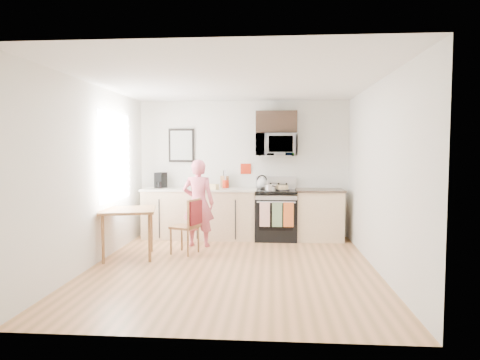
# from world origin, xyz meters

# --- Properties ---
(floor) EXTENTS (4.60, 4.60, 0.00)m
(floor) POSITION_xyz_m (0.00, 0.00, 0.00)
(floor) COLOR #9B6A3C
(floor) RESTS_ON ground
(back_wall) EXTENTS (4.00, 0.04, 2.60)m
(back_wall) POSITION_xyz_m (0.00, 2.30, 1.30)
(back_wall) COLOR silver
(back_wall) RESTS_ON floor
(front_wall) EXTENTS (4.00, 0.04, 2.60)m
(front_wall) POSITION_xyz_m (0.00, -2.30, 1.30)
(front_wall) COLOR silver
(front_wall) RESTS_ON floor
(left_wall) EXTENTS (0.04, 4.60, 2.60)m
(left_wall) POSITION_xyz_m (-2.00, 0.00, 1.30)
(left_wall) COLOR silver
(left_wall) RESTS_ON floor
(right_wall) EXTENTS (0.04, 4.60, 2.60)m
(right_wall) POSITION_xyz_m (2.00, 0.00, 1.30)
(right_wall) COLOR silver
(right_wall) RESTS_ON floor
(ceiling) EXTENTS (4.00, 4.60, 0.04)m
(ceiling) POSITION_xyz_m (0.00, 0.00, 2.60)
(ceiling) COLOR white
(ceiling) RESTS_ON back_wall
(window) EXTENTS (0.06, 1.40, 1.50)m
(window) POSITION_xyz_m (-1.96, 0.80, 1.55)
(window) COLOR silver
(window) RESTS_ON left_wall
(cabinet_left) EXTENTS (2.10, 0.60, 0.90)m
(cabinet_left) POSITION_xyz_m (-0.80, 2.00, 0.45)
(cabinet_left) COLOR tan
(cabinet_left) RESTS_ON floor
(countertop_left) EXTENTS (2.14, 0.64, 0.04)m
(countertop_left) POSITION_xyz_m (-0.80, 2.00, 0.92)
(countertop_left) COLOR beige
(countertop_left) RESTS_ON cabinet_left
(cabinet_right) EXTENTS (0.84, 0.60, 0.90)m
(cabinet_right) POSITION_xyz_m (1.43, 2.00, 0.45)
(cabinet_right) COLOR tan
(cabinet_right) RESTS_ON floor
(countertop_right) EXTENTS (0.88, 0.64, 0.04)m
(countertop_right) POSITION_xyz_m (1.43, 2.00, 0.92)
(countertop_right) COLOR black
(countertop_right) RESTS_ON cabinet_right
(range) EXTENTS (0.76, 0.70, 1.16)m
(range) POSITION_xyz_m (0.63, 1.98, 0.44)
(range) COLOR black
(range) RESTS_ON floor
(microwave) EXTENTS (0.76, 0.51, 0.42)m
(microwave) POSITION_xyz_m (0.63, 2.08, 1.76)
(microwave) COLOR #B1B1B6
(microwave) RESTS_ON back_wall
(upper_cabinet) EXTENTS (0.76, 0.35, 0.40)m
(upper_cabinet) POSITION_xyz_m (0.63, 2.12, 2.18)
(upper_cabinet) COLOR black
(upper_cabinet) RESTS_ON back_wall
(wall_art) EXTENTS (0.50, 0.04, 0.65)m
(wall_art) POSITION_xyz_m (-1.20, 2.28, 1.75)
(wall_art) COLOR black
(wall_art) RESTS_ON back_wall
(wall_trivet) EXTENTS (0.20, 0.02, 0.20)m
(wall_trivet) POSITION_xyz_m (0.05, 2.28, 1.30)
(wall_trivet) COLOR #B6250F
(wall_trivet) RESTS_ON back_wall
(person) EXTENTS (0.57, 0.39, 1.50)m
(person) POSITION_xyz_m (-0.71, 1.31, 0.75)
(person) COLOR #C3354E
(person) RESTS_ON floor
(dining_table) EXTENTS (0.85, 0.85, 0.75)m
(dining_table) POSITION_xyz_m (-1.65, 0.45, 0.67)
(dining_table) COLOR brown
(dining_table) RESTS_ON floor
(chair) EXTENTS (0.51, 0.48, 0.89)m
(chair) POSITION_xyz_m (-0.72, 0.73, 0.57)
(chair) COLOR brown
(chair) RESTS_ON floor
(knife_block) EXTENTS (0.17, 0.18, 0.23)m
(knife_block) POSITION_xyz_m (-0.35, 2.18, 1.05)
(knife_block) COLOR brown
(knife_block) RESTS_ON countertop_left
(utensil_crock) EXTENTS (0.12, 0.12, 0.37)m
(utensil_crock) POSITION_xyz_m (-0.32, 2.11, 1.09)
(utensil_crock) COLOR #B6250F
(utensil_crock) RESTS_ON countertop_left
(fruit_bowl) EXTENTS (0.25, 0.25, 0.09)m
(fruit_bowl) POSITION_xyz_m (-0.83, 2.14, 0.98)
(fruit_bowl) COLOR white
(fruit_bowl) RESTS_ON countertop_left
(milk_carton) EXTENTS (0.11, 0.11, 0.22)m
(milk_carton) POSITION_xyz_m (-0.88, 2.01, 1.05)
(milk_carton) COLOR tan
(milk_carton) RESTS_ON countertop_left
(coffee_maker) EXTENTS (0.22, 0.27, 0.29)m
(coffee_maker) POSITION_xyz_m (-1.56, 2.04, 1.08)
(coffee_maker) COLOR black
(coffee_maker) RESTS_ON countertop_left
(bread_bag) EXTENTS (0.29, 0.22, 0.10)m
(bread_bag) POSITION_xyz_m (-0.56, 1.83, 0.99)
(bread_bag) COLOR tan
(bread_bag) RESTS_ON countertop_left
(cake) EXTENTS (0.26, 0.26, 0.09)m
(cake) POSITION_xyz_m (0.75, 1.94, 0.97)
(cake) COLOR black
(cake) RESTS_ON range
(kettle) EXTENTS (0.21, 0.21, 0.27)m
(kettle) POSITION_xyz_m (0.36, 2.18, 1.04)
(kettle) COLOR white
(kettle) RESTS_ON range
(pot) EXTENTS (0.21, 0.34, 0.10)m
(pot) POSITION_xyz_m (0.53, 1.84, 0.98)
(pot) COLOR #B1B1B6
(pot) RESTS_ON range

